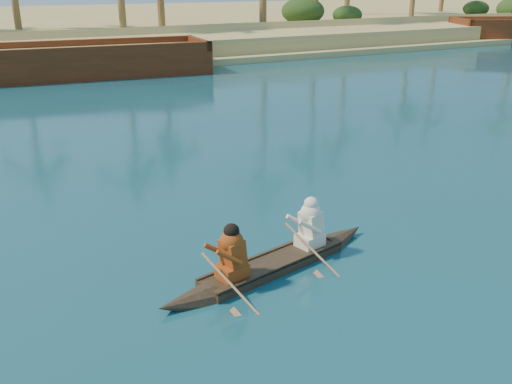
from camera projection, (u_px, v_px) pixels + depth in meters
sandy_embankment at (96, 26)px, 51.78m from camera, size 150.00×51.00×1.50m
shrub_cluster at (148, 31)px, 38.81m from camera, size 100.00×6.00×2.40m
canoe at (273, 256)px, 9.53m from camera, size 4.52×1.57×1.24m
barge_mid at (93, 62)px, 28.55m from camera, size 11.67×4.85×1.89m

